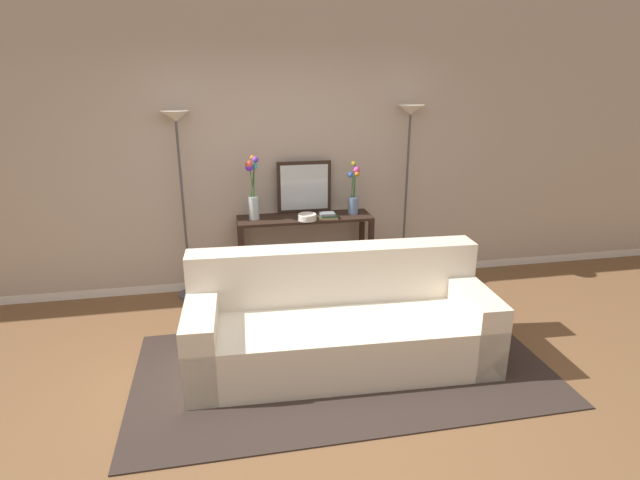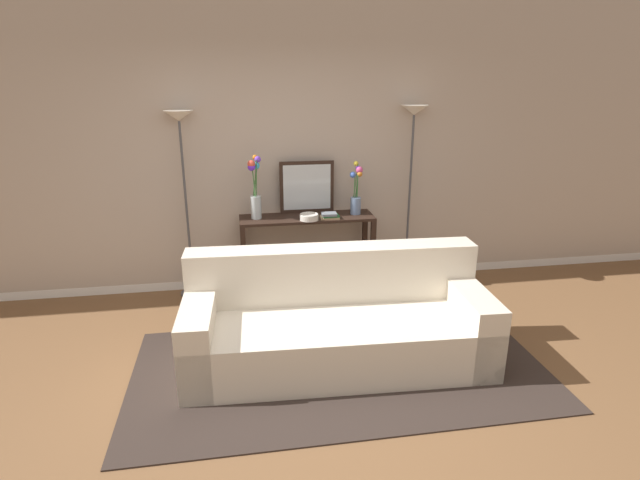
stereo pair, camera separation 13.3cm
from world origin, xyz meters
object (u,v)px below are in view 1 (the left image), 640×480
object	(u,v)px
couch	(339,324)
vase_short_flowers	(354,193)
vase_tall_flowers	(253,191)
book_stack	(328,216)
floor_lamp_left	(179,154)
console_table	(305,240)
floor_lamp_right	(409,145)
book_row_under_console	(272,289)
wall_mirror	(304,187)
fruit_bowl	(307,217)

from	to	relation	value
couch	vase_short_flowers	xyz separation A→B (m)	(0.48, 1.40, 0.73)
vase_tall_flowers	book_stack	bearing A→B (deg)	-8.87
floor_lamp_left	vase_short_flowers	distance (m)	1.77
console_table	floor_lamp_right	bearing A→B (deg)	6.54
book_stack	book_row_under_console	world-z (taller)	book_stack
couch	vase_short_flowers	world-z (taller)	vase_short_flowers
couch	floor_lamp_left	bearing A→B (deg)	129.36
console_table	wall_mirror	distance (m)	0.55
floor_lamp_right	vase_short_flowers	xyz separation A→B (m)	(-0.61, -0.11, -0.46)
floor_lamp_left	wall_mirror	size ratio (longest dim) A/B	3.36
vase_tall_flowers	floor_lamp_right	bearing A→B (deg)	4.02
console_table	fruit_bowl	distance (m)	0.31
couch	wall_mirror	size ratio (longest dim) A/B	4.29
vase_tall_flowers	book_stack	distance (m)	0.78
wall_mirror	fruit_bowl	size ratio (longest dim) A/B	2.99
console_table	floor_lamp_left	bearing A→B (deg)	173.85
couch	book_row_under_console	world-z (taller)	couch
fruit_bowl	book_row_under_console	bearing A→B (deg)	160.61
console_table	vase_tall_flowers	distance (m)	0.74
couch	console_table	xyz separation A→B (m)	(-0.04, 1.38, 0.26)
couch	vase_tall_flowers	size ratio (longest dim) A/B	3.80
floor_lamp_right	book_stack	bearing A→B (deg)	-165.85
couch	book_stack	distance (m)	1.40
couch	console_table	distance (m)	1.40
book_row_under_console	couch	bearing A→B (deg)	-74.11
vase_tall_flowers	fruit_bowl	xyz separation A→B (m)	(0.52, -0.14, -0.25)
book_stack	couch	bearing A→B (deg)	-97.95
couch	floor_lamp_right	distance (m)	2.21
wall_mirror	book_row_under_console	size ratio (longest dim) A/B	1.42
fruit_bowl	book_stack	world-z (taller)	fruit_bowl
couch	wall_mirror	distance (m)	1.73
fruit_bowl	vase_tall_flowers	bearing A→B (deg)	164.87
floor_lamp_right	fruit_bowl	world-z (taller)	floor_lamp_right
floor_lamp_right	book_row_under_console	size ratio (longest dim) A/B	4.82
fruit_bowl	book_row_under_console	size ratio (longest dim) A/B	0.47
floor_lamp_right	vase_tall_flowers	distance (m)	1.69
vase_short_flowers	book_row_under_console	world-z (taller)	vase_short_flowers
vase_tall_flowers	fruit_bowl	world-z (taller)	vase_tall_flowers
floor_lamp_left	floor_lamp_right	bearing A→B (deg)	0.00
floor_lamp_right	console_table	bearing A→B (deg)	-173.46
fruit_bowl	book_stack	size ratio (longest dim) A/B	0.93
console_table	floor_lamp_left	distance (m)	1.51
fruit_bowl	floor_lamp_left	bearing A→B (deg)	168.02
floor_lamp_right	fruit_bowl	distance (m)	1.32
couch	console_table	size ratio (longest dim) A/B	1.76
floor_lamp_left	book_row_under_console	bearing A→B (deg)	-8.70
vase_short_flowers	book_row_under_console	xyz separation A→B (m)	(-0.87, -0.02, -0.99)
couch	fruit_bowl	size ratio (longest dim) A/B	12.83
couch	wall_mirror	world-z (taller)	wall_mirror
vase_short_flowers	book_stack	xyz separation A→B (m)	(-0.30, -0.12, -0.19)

